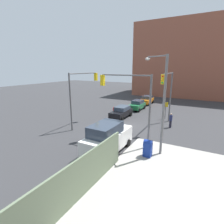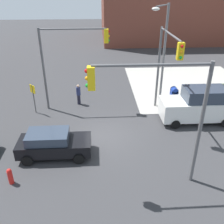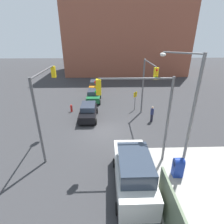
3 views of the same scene
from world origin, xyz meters
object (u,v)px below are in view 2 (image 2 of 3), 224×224
at_px(van_white_delivery, 199,105).
at_px(coupe_black, 53,143).
at_px(traffic_signal_ne_corner, 166,59).
at_px(traffic_signal_nw_corner, 68,53).
at_px(pedestrian_crossing, 79,94).
at_px(street_lamp_corner, 163,48).
at_px(mailbox_blue, 174,95).
at_px(fire_hydrant, 10,176).
at_px(traffic_signal_se_corner, 160,103).

bearing_deg(van_white_delivery, coupe_black, -160.13).
bearing_deg(traffic_signal_ne_corner, coupe_black, -149.63).
bearing_deg(coupe_black, traffic_signal_nw_corner, 84.78).
height_order(van_white_delivery, pedestrian_crossing, van_white_delivery).
bearing_deg(street_lamp_corner, traffic_signal_nw_corner, -172.39).
bearing_deg(mailbox_blue, fire_hydrant, -140.60).
relative_size(traffic_signal_nw_corner, traffic_signal_ne_corner, 1.00).
bearing_deg(fire_hydrant, mailbox_blue, 39.40).
relative_size(street_lamp_corner, pedestrian_crossing, 4.47).
bearing_deg(traffic_signal_nw_corner, fire_hydrant, -105.97).
height_order(mailbox_blue, van_white_delivery, van_white_delivery).
relative_size(coupe_black, pedestrian_crossing, 2.42).
height_order(traffic_signal_se_corner, coupe_black, traffic_signal_se_corner).
bearing_deg(traffic_signal_se_corner, traffic_signal_ne_corner, 73.63).
relative_size(mailbox_blue, pedestrian_crossing, 0.80).
bearing_deg(traffic_signal_se_corner, coupe_black, 154.70).
relative_size(traffic_signal_se_corner, traffic_signal_ne_corner, 1.00).
bearing_deg(fire_hydrant, traffic_signal_ne_corner, 35.44).
bearing_deg(mailbox_blue, pedestrian_crossing, 178.60).
bearing_deg(traffic_signal_se_corner, traffic_signal_nw_corner, 118.75).
distance_m(traffic_signal_se_corner, street_lamp_corner, 10.32).
bearing_deg(coupe_black, mailbox_blue, 36.55).
height_order(traffic_signal_nw_corner, street_lamp_corner, street_lamp_corner).
bearing_deg(street_lamp_corner, mailbox_blue, -22.38).
xyz_separation_m(traffic_signal_ne_corner, coupe_black, (-7.59, -4.45, -3.77)).
height_order(traffic_signal_nw_corner, fire_hydrant, traffic_signal_nw_corner).
distance_m(traffic_signal_se_corner, fire_hydrant, 8.51).
xyz_separation_m(traffic_signal_nw_corner, traffic_signal_ne_corner, (7.01, -1.94, -0.01)).
height_order(street_lamp_corner, mailbox_blue, street_lamp_corner).
bearing_deg(pedestrian_crossing, van_white_delivery, -127.11).
relative_size(mailbox_blue, fire_hydrant, 1.52).
height_order(traffic_signal_ne_corner, street_lamp_corner, street_lamp_corner).
bearing_deg(pedestrian_crossing, street_lamp_corner, -104.19).
relative_size(traffic_signal_se_corner, fire_hydrant, 6.91).
distance_m(fire_hydrant, pedestrian_crossing, 9.88).
height_order(street_lamp_corner, fire_hydrant, street_lamp_corner).
xyz_separation_m(traffic_signal_ne_corner, pedestrian_crossing, (-6.50, 2.64, -3.67)).
height_order(traffic_signal_ne_corner, pedestrian_crossing, traffic_signal_ne_corner).
distance_m(street_lamp_corner, mailbox_blue, 4.15).
relative_size(mailbox_blue, coupe_black, 0.33).
bearing_deg(fire_hydrant, pedestrian_crossing, 72.30).
xyz_separation_m(traffic_signal_se_corner, pedestrian_crossing, (-4.43, 9.70, -3.69)).
height_order(traffic_signal_nw_corner, pedestrian_crossing, traffic_signal_nw_corner).
bearing_deg(pedestrian_crossing, traffic_signal_ne_corner, -128.76).
height_order(street_lamp_corner, pedestrian_crossing, street_lamp_corner).
bearing_deg(traffic_signal_ne_corner, mailbox_blue, 55.13).
height_order(traffic_signal_nw_corner, van_white_delivery, traffic_signal_nw_corner).
relative_size(traffic_signal_se_corner, street_lamp_corner, 0.81).
bearing_deg(street_lamp_corner, pedestrian_crossing, -177.53).
bearing_deg(mailbox_blue, traffic_signal_ne_corner, -124.87).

